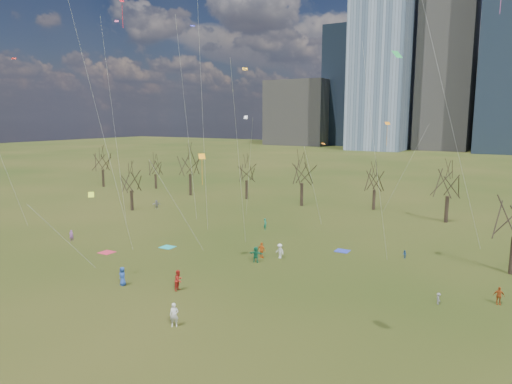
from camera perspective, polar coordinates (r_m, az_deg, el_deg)
The scene contains 19 objects.
ground at distance 44.35m, azimuth -7.99°, elevation -11.16°, with size 500.00×500.00×0.00m, color black.
downtown_skyline at distance 245.92m, azimuth 24.24°, elevation 13.99°, with size 212.50×78.00×118.00m.
bare_tree_row at distance 75.00m, azimuth 9.70°, elevation 2.02°, with size 113.04×29.80×9.50m.
blanket_teal at distance 56.28m, azimuth -11.01°, elevation -6.78°, with size 1.60×1.50×0.03m, color teal.
blanket_navy at distance 54.69m, azimuth 10.74°, elevation -7.24°, with size 1.60×1.50×0.03m, color #2636B3.
blanket_crimson at distance 55.89m, azimuth -18.15°, elevation -7.19°, with size 1.60×1.50×0.03m, color #C62741.
person_0 at distance 44.75m, azimuth -16.35°, elevation -10.06°, with size 0.86×0.56×1.76m, color #234598.
person_1 at distance 35.68m, azimuth -10.19°, elevation -14.88°, with size 0.66×0.43×1.81m, color silver.
person_2 at distance 42.40m, azimuth -9.66°, elevation -10.82°, with size 0.92×0.72×1.89m, color #A71E17.
person_3 at distance 41.94m, azimuth 21.85°, elevation -12.26°, with size 0.63×0.36×0.98m, color slate.
person_4 at distance 50.94m, azimuth 0.72°, elevation -7.30°, with size 1.04×0.43×1.77m, color orange.
person_5 at distance 49.50m, azimuth -0.02°, elevation -7.81°, with size 1.62×0.52×1.75m, color #1A754F.
person_7 at distance 62.30m, azimuth -22.09°, elevation -5.06°, with size 0.53×0.35×1.44m, color #9451A3.
person_8 at distance 53.52m, azimuth 18.07°, elevation -7.42°, with size 0.45×0.35×0.92m, color #224E94.
person_9 at distance 50.98m, azimuth 3.00°, elevation -7.37°, with size 1.06×0.61×1.64m, color white.
person_10 at distance 43.87m, azimuth 28.08°, elevation -11.36°, with size 0.90×0.37×1.54m, color #A84618.
person_11 at distance 79.84m, azimuth -12.33°, elevation -1.53°, with size 1.38×0.44×1.48m, color slate.
person_13 at distance 63.53m, azimuth 1.17°, elevation -4.03°, with size 0.58×0.38×1.58m, color #1C8061.
kites_airborne at distance 49.69m, azimuth -0.95°, elevation 7.61°, with size 61.53×48.71×35.68m.
Camera 1 is at (25.94, -32.49, 15.42)m, focal length 32.00 mm.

